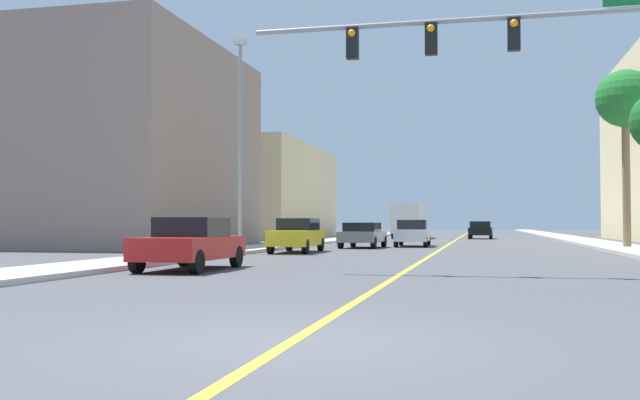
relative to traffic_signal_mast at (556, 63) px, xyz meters
The scene contains 15 objects.
ground 31.74m from the traffic_signal_mast, 97.17° to the left, with size 192.00×192.00×0.00m, color #47474C.
sidewalk_left 33.99m from the traffic_signal_mast, 112.40° to the left, with size 2.63×168.00×0.15m, color beige.
sidewalk_right 31.88m from the traffic_signal_mast, 80.87° to the left, with size 2.63×168.00×0.15m, color #B2ADA3.
lane_marking_center 31.74m from the traffic_signal_mast, 97.17° to the left, with size 0.16×144.00×0.01m, color yellow.
building_left_near 30.48m from the traffic_signal_mast, 141.38° to the left, with size 14.74×16.40×11.50m, color gray.
building_left_far 48.07m from the traffic_signal_mast, 118.11° to the left, with size 12.41×20.18×8.15m, color beige.
traffic_signal_mast is the anchor object (origin of this frame).
street_lamp 15.80m from the traffic_signal_mast, 139.31° to the left, with size 0.56×0.28×9.07m.
palm_far 20.29m from the traffic_signal_mast, 75.08° to the left, with size 2.90×2.90×8.90m.
car_yellow 16.57m from the traffic_signal_mast, 128.85° to the left, with size 1.90×4.64×1.53m.
car_gray 21.01m from the traffic_signal_mast, 113.22° to the left, with size 2.07×4.23×1.34m.
car_red 10.90m from the traffic_signal_mast, behind, with size 1.90×4.17×1.48m.
car_white 22.81m from the traffic_signal_mast, 104.77° to the left, with size 1.92×4.51×1.49m.
car_black 42.63m from the traffic_signal_mast, 92.77° to the left, with size 1.99×4.16×1.46m.
delivery_truck 43.82m from the traffic_signal_mast, 100.67° to the left, with size 2.50×7.18×2.93m.
Camera 1 is at (2.09, -7.80, 1.32)m, focal length 40.13 mm.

